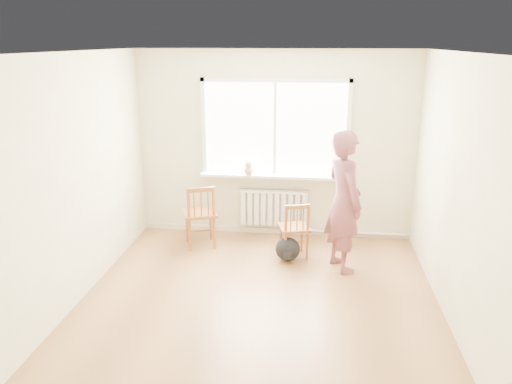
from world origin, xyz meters
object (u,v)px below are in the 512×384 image
(chair_left, at_px, (200,216))
(cat, at_px, (249,168))
(backpack, at_px, (288,249))
(chair_right, at_px, (295,230))
(person, at_px, (344,202))

(chair_left, relative_size, cat, 2.34)
(backpack, bearing_deg, cat, 128.37)
(cat, relative_size, backpack, 1.19)
(chair_left, xyz_separation_m, backpack, (1.24, -0.33, -0.29))
(chair_right, relative_size, cat, 2.02)
(person, bearing_deg, chair_left, 50.70)
(chair_left, xyz_separation_m, cat, (0.63, 0.45, 0.60))
(person, distance_m, cat, 1.60)
(cat, bearing_deg, person, -38.72)
(chair_left, relative_size, backpack, 2.78)
(backpack, bearing_deg, chair_right, 51.53)
(cat, height_order, backpack, cat)
(person, height_order, cat, person)
(chair_right, xyz_separation_m, cat, (-0.70, 0.67, 0.66))
(person, height_order, backpack, person)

